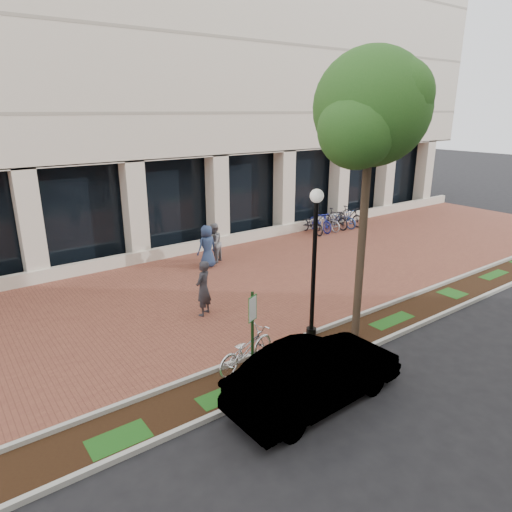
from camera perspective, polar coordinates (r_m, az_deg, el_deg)
ground at (r=16.90m, az=-1.68°, el=-3.45°), size 120.00×120.00×0.00m
brick_plaza at (r=16.90m, az=-1.68°, el=-3.43°), size 40.00×9.00×0.01m
planting_strip at (r=13.30m, az=11.52°, el=-9.99°), size 40.00×1.50×0.01m
curb_plaza_side at (r=13.72m, az=9.21°, el=-8.68°), size 40.00×0.12×0.12m
curb_street_side at (r=12.85m, az=14.03°, el=-10.95°), size 40.00×0.12×0.12m
near_office_building at (r=25.39m, az=-17.06°, el=26.02°), size 40.00×12.12×16.00m
parking_sign at (r=10.63m, az=-0.40°, el=-8.45°), size 0.34×0.07×2.21m
lamppost at (r=12.23m, az=7.29°, el=-0.17°), size 0.36×0.36×4.22m
street_tree at (r=12.07m, az=14.25°, el=16.62°), size 3.45×2.87×7.62m
locked_bicycle at (r=11.47m, az=-1.27°, el=-11.57°), size 2.01×1.09×1.00m
pedestrian_left at (r=14.17m, az=-6.61°, el=-4.04°), size 0.77×0.70×1.76m
pedestrian_mid at (r=19.01m, az=-5.29°, el=1.60°), size 1.03×0.97×1.68m
pedestrian_right at (r=18.48m, az=-6.14°, el=1.20°), size 0.91×0.65×1.75m
bollard at (r=23.17m, az=8.25°, el=3.59°), size 0.12×0.12×0.99m
bike_rack_cluster at (r=24.67m, az=9.35°, el=4.45°), size 3.57×1.95×1.09m
sedan_near_curb at (r=10.26m, az=7.52°, el=-14.40°), size 4.22×1.60×1.37m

